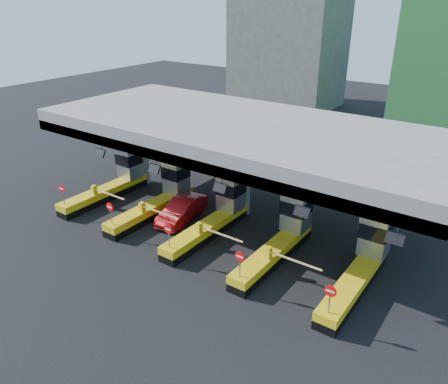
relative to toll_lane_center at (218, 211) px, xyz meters
The scene contains 9 objects.
ground 1.42m from the toll_lane_center, 90.42° to the right, with size 120.00×120.00×0.00m, color black.
toll_canopy 5.40m from the toll_lane_center, 90.02° to the left, with size 28.00×12.09×7.00m.
toll_lane_far_left 10.00m from the toll_lane_center, behind, with size 4.43×8.00×4.16m.
toll_lane_left 5.00m from the toll_lane_center, behind, with size 4.43×8.00×4.16m.
toll_lane_center is the anchor object (origin of this frame).
toll_lane_right 5.00m from the toll_lane_center, ahead, with size 4.43×8.00×4.16m.
toll_lane_far_right 10.00m from the toll_lane_center, ahead, with size 4.43×8.00×4.16m.
bg_building_concrete 39.11m from the toll_lane_center, 111.40° to the left, with size 14.00×10.00×18.00m, color #4C4C49.
red_car 2.99m from the toll_lane_center, behind, with size 1.65×4.74×1.56m, color #990B0F.
Camera 1 is at (15.48, -20.78, 14.69)m, focal length 35.00 mm.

